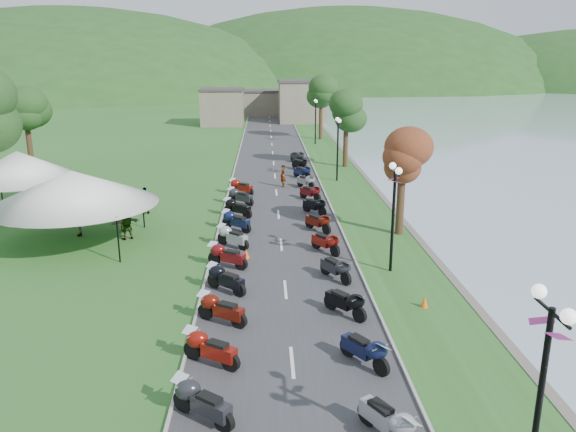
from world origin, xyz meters
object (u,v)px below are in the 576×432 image
object	(u,v)px
vendor_tent_main	(75,208)
pedestrian_b	(100,211)
pedestrian_c	(79,236)
pedestrian_a	(124,230)
streetlamp_near	(539,407)

from	to	relation	value
vendor_tent_main	pedestrian_b	world-z (taller)	vendor_tent_main
pedestrian_c	pedestrian_a	bearing A→B (deg)	92.50
pedestrian_b	pedestrian_c	distance (m)	5.38
vendor_tent_main	pedestrian_b	distance (m)	7.13
pedestrian_b	pedestrian_c	xyz separation A→B (m)	(0.31, -5.37, 0.00)
vendor_tent_main	pedestrian_a	size ratio (longest dim) A/B	3.83
streetlamp_near	pedestrian_a	distance (m)	25.55
pedestrian_c	pedestrian_b	bearing A→B (deg)	164.16
pedestrian_b	pedestrian_c	bearing A→B (deg)	111.95
pedestrian_a	pedestrian_b	world-z (taller)	pedestrian_b
pedestrian_a	pedestrian_c	distance (m)	2.46
streetlamp_near	pedestrian_b	xyz separation A→B (m)	(-16.56, 25.71, -2.50)
pedestrian_c	vendor_tent_main	bearing A→B (deg)	-2.74
vendor_tent_main	pedestrian_c	xyz separation A→B (m)	(-0.42, 1.44, -2.00)
vendor_tent_main	pedestrian_c	world-z (taller)	vendor_tent_main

